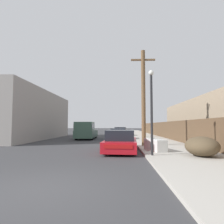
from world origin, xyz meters
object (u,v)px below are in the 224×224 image
(discarded_fridge, at_px, (155,145))
(parked_sports_car_red, at_px, (121,142))
(pickup_truck, at_px, (86,131))
(brush_pile, at_px, (202,146))
(utility_pole, at_px, (143,96))
(car_parked_mid, at_px, (118,134))
(pedestrian, at_px, (143,130))
(street_lamp, at_px, (151,105))
(car_parked_far, at_px, (121,132))

(discarded_fridge, bearing_deg, parked_sports_car_red, 152.33)
(pickup_truck, relative_size, brush_pile, 2.79)
(pickup_truck, distance_m, utility_pole, 9.96)
(parked_sports_car_red, bearing_deg, car_parked_mid, 94.99)
(parked_sports_car_red, relative_size, pedestrian, 2.90)
(street_lamp, bearing_deg, parked_sports_car_red, 124.87)
(discarded_fridge, height_order, street_lamp, street_lamp)
(pickup_truck, relative_size, utility_pole, 0.75)
(parked_sports_car_red, distance_m, brush_pile, 4.50)
(discarded_fridge, xyz_separation_m, brush_pile, (1.84, -2.00, 0.13))
(parked_sports_car_red, distance_m, car_parked_mid, 10.26)
(car_parked_far, bearing_deg, utility_pole, -79.29)
(car_parked_far, relative_size, pickup_truck, 0.91)
(street_lamp, bearing_deg, pedestrian, 84.89)
(discarded_fridge, height_order, brush_pile, brush_pile)
(pickup_truck, height_order, street_lamp, street_lamp)
(street_lamp, xyz_separation_m, brush_pile, (2.30, -0.23, -2.01))
(car_parked_mid, height_order, pickup_truck, pickup_truck)
(pickup_truck, xyz_separation_m, utility_pole, (5.58, -7.76, 2.79))
(street_lamp, height_order, pedestrian, street_lamp)
(discarded_fridge, xyz_separation_m, parked_sports_car_red, (-1.97, 0.40, 0.13))
(car_parked_mid, bearing_deg, street_lamp, -80.43)
(pickup_truck, xyz_separation_m, street_lamp, (5.41, -12.56, 1.63))
(car_parked_mid, relative_size, brush_pile, 2.50)
(discarded_fridge, relative_size, car_parked_mid, 0.40)
(discarded_fridge, distance_m, pickup_truck, 12.29)
(discarded_fridge, distance_m, brush_pile, 2.73)
(utility_pole, bearing_deg, discarded_fridge, -84.71)
(brush_pile, bearing_deg, car_parked_far, 100.74)
(parked_sports_car_red, relative_size, car_parked_mid, 1.00)
(car_parked_far, relative_size, pedestrian, 2.94)
(discarded_fridge, xyz_separation_m, car_parked_far, (-1.90, 17.74, 0.17))
(car_parked_far, distance_m, pickup_truck, 8.01)
(car_parked_far, bearing_deg, parked_sports_car_red, -85.81)
(street_lamp, distance_m, pedestrian, 16.54)
(utility_pole, relative_size, street_lamp, 1.68)
(parked_sports_car_red, xyz_separation_m, pickup_truck, (-3.89, 10.39, 0.38))
(brush_pile, bearing_deg, parked_sports_car_red, 147.81)
(car_parked_far, distance_m, utility_pole, 15.13)
(street_lamp, xyz_separation_m, pedestrian, (1.47, 16.39, -1.64))
(utility_pole, relative_size, brush_pile, 3.75)
(brush_pile, bearing_deg, car_parked_mid, 107.81)
(utility_pole, bearing_deg, pedestrian, 83.65)
(street_lamp, bearing_deg, discarded_fridge, 75.62)
(pedestrian, bearing_deg, brush_pile, -87.13)
(car_parked_mid, distance_m, pickup_truck, 3.66)
(car_parked_mid, xyz_separation_m, utility_pole, (1.94, -7.63, 3.16))
(utility_pole, xyz_separation_m, street_lamp, (-0.18, -4.80, -1.16))
(parked_sports_car_red, distance_m, pedestrian, 14.54)
(parked_sports_car_red, bearing_deg, pedestrian, 81.74)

